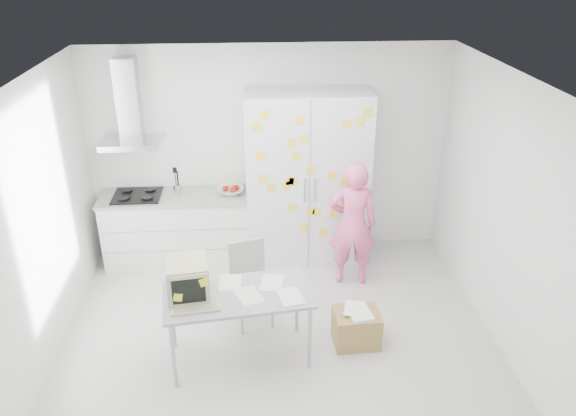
{
  "coord_description": "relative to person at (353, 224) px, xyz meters",
  "views": [
    {
      "loc": [
        -0.24,
        -4.72,
        3.79
      ],
      "look_at": [
        0.14,
        0.65,
        1.2
      ],
      "focal_mm": 35.0,
      "sensor_mm": 36.0,
      "label": 1
    }
  ],
  "objects": [
    {
      "name": "desk",
      "position": [
        -1.62,
        -1.3,
        0.07
      ],
      "size": [
        1.48,
        0.87,
        1.12
      ],
      "rotation": [
        0.0,
        0.0,
        0.13
      ],
      "color": "#91939A",
      "rests_on": "ground"
    },
    {
      "name": "floor",
      "position": [
        -0.93,
        -1.04,
        -0.79
      ],
      "size": [
        4.5,
        4.0,
        0.02
      ],
      "primitive_type": "cube",
      "color": "silver",
      "rests_on": "ground"
    },
    {
      "name": "range_hood",
      "position": [
        -2.58,
        0.79,
        1.18
      ],
      "size": [
        0.7,
        0.48,
        1.01
      ],
      "color": "silver",
      "rests_on": "walls"
    },
    {
      "name": "walls",
      "position": [
        -0.93,
        -0.32,
        0.57
      ],
      "size": [
        4.52,
        4.01,
        2.7
      ],
      "color": "white",
      "rests_on": "ground"
    },
    {
      "name": "chair",
      "position": [
        -1.22,
        -0.67,
        -0.26
      ],
      "size": [
        0.51,
        0.51,
        0.92
      ],
      "rotation": [
        0.0,
        0.0,
        0.27
      ],
      "color": "#A3A4A1",
      "rests_on": "ground"
    },
    {
      "name": "ceiling",
      "position": [
        -0.93,
        -1.04,
        1.92
      ],
      "size": [
        4.5,
        4.0,
        0.02
      ],
      "primitive_type": "cube",
      "color": "white",
      "rests_on": "walls"
    },
    {
      "name": "tall_cabinet",
      "position": [
        -0.48,
        0.63,
        0.32
      ],
      "size": [
        1.5,
        0.68,
        2.2
      ],
      "color": "silver",
      "rests_on": "ground"
    },
    {
      "name": "counter_run",
      "position": [
        -2.13,
        0.66,
        -0.3
      ],
      "size": [
        1.84,
        0.63,
        1.28
      ],
      "color": "white",
      "rests_on": "ground"
    },
    {
      "name": "cardboard_box",
      "position": [
        -0.14,
        -1.17,
        -0.58
      ],
      "size": [
        0.47,
        0.39,
        0.4
      ],
      "rotation": [
        0.0,
        0.0,
        0.04
      ],
      "color": "#A08045",
      "rests_on": "ground"
    },
    {
      "name": "person",
      "position": [
        0.0,
        0.0,
        0.0
      ],
      "size": [
        0.61,
        0.44,
        1.55
      ],
      "primitive_type": "imported",
      "rotation": [
        0.0,
        0.0,
        3.02
      ],
      "color": "pink",
      "rests_on": "ground"
    }
  ]
}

